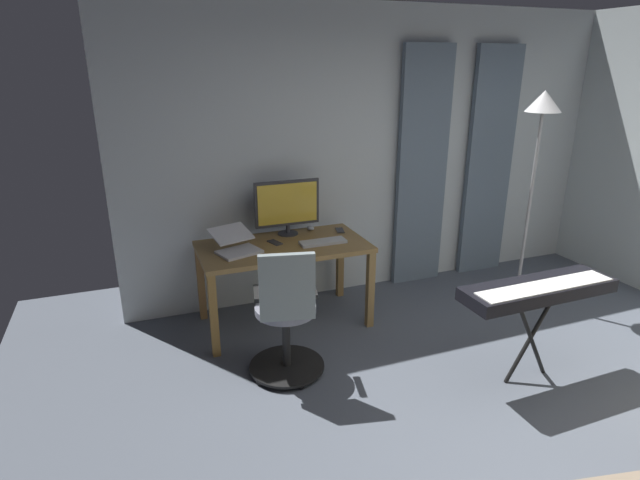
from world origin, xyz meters
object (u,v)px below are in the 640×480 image
laptop (236,245)px  floor_lamp (540,131)px  computer_mouse (310,228)px  piano_keyboard (538,291)px  computer_keyboard (323,242)px  cell_phone_face_up (340,230)px  cell_phone_by_monitor (275,242)px  computer_monitor (287,205)px  desk (283,254)px  office_chair (286,319)px

laptop → floor_lamp: (-2.65, 0.34, 0.83)m
computer_mouse → piano_keyboard: size_ratio=0.09×
computer_keyboard → cell_phone_face_up: computer_keyboard is taller
computer_mouse → laptop: bearing=22.8°
cell_phone_by_monitor → piano_keyboard: size_ratio=0.13×
cell_phone_face_up → computer_monitor: bearing=3.8°
desk → floor_lamp: floor_lamp is taller
desk → cell_phone_face_up: cell_phone_face_up is taller
laptop → computer_mouse: 0.82m
office_chair → computer_keyboard: 0.93m
computer_monitor → floor_lamp: size_ratio=0.30×
floor_lamp → computer_keyboard: bearing=-8.0°
laptop → piano_keyboard: size_ratio=0.38×
office_chair → computer_mouse: (-0.57, -1.08, 0.28)m
piano_keyboard → floor_lamp: (-0.86, -1.07, 0.92)m
desk → computer_monitor: 0.46m
computer_monitor → cell_phone_by_monitor: bearing=47.2°
desk → cell_phone_face_up: bearing=-164.2°
desk → floor_lamp: bearing=170.8°
desk → laptop: laptop is taller
computer_keyboard → laptop: (0.73, -0.07, 0.04)m
desk → computer_mouse: bearing=-140.2°
desk → computer_keyboard: bearing=164.2°
cell_phone_by_monitor → piano_keyboard: (-1.45, 1.50, -0.04)m
laptop → floor_lamp: 2.80m
computer_keyboard → laptop: size_ratio=0.91×
piano_keyboard → floor_lamp: bearing=-129.2°
cell_phone_by_monitor → floor_lamp: bearing=150.8°
computer_mouse → cell_phone_by_monitor: bearing=29.5°
cell_phone_face_up → piano_keyboard: bearing=130.6°
desk → office_chair: office_chair is taller
computer_keyboard → cell_phone_by_monitor: computer_keyboard is taller
computer_monitor → cell_phone_face_up: 0.54m
computer_keyboard → floor_lamp: bearing=172.0°
laptop → piano_keyboard: bearing=123.8°
piano_keyboard → floor_lamp: 1.65m
laptop → cell_phone_by_monitor: size_ratio=3.03×
computer_keyboard → cell_phone_by_monitor: size_ratio=2.75×
computer_mouse → floor_lamp: size_ratio=0.05×
desk → piano_keyboard: bearing=134.1°
computer_keyboard → laptop: bearing=-5.2°
computer_monitor → piano_keyboard: bearing=127.0°
office_chair → piano_keyboard: size_ratio=0.89×
office_chair → floor_lamp: 2.76m
laptop → computer_keyboard: bearing=156.8°
computer_mouse → computer_keyboard: bearing=86.1°
cell_phone_face_up → floor_lamp: 1.95m
computer_monitor → cell_phone_by_monitor: 0.37m
cell_phone_face_up → cell_phone_by_monitor: bearing=23.3°
desk → floor_lamp: size_ratio=0.72×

